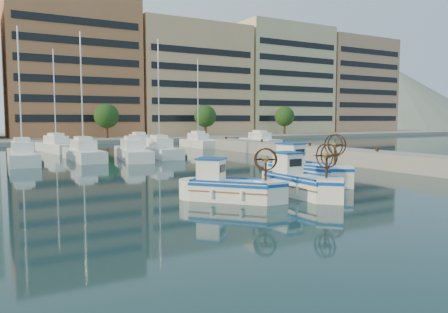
# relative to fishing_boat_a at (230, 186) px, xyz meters

# --- Properties ---
(ground) EXTENTS (300.00, 300.00, 0.00)m
(ground) POSITION_rel_fishing_boat_a_xyz_m (4.17, 0.56, -0.68)
(ground) COLOR #18373E
(ground) RESTS_ON ground
(quay) EXTENTS (3.00, 60.00, 1.20)m
(quay) POSITION_rel_fishing_boat_a_xyz_m (17.17, 8.56, -0.08)
(quay) COLOR gray
(quay) RESTS_ON ground
(waterfront) EXTENTS (180.00, 40.00, 25.60)m
(waterfront) POSITION_rel_fishing_boat_a_xyz_m (13.40, 65.61, 10.42)
(waterfront) COLOR gray
(waterfront) RESTS_ON ground
(hill_east) EXTENTS (160.00, 160.00, 50.00)m
(hill_east) POSITION_rel_fishing_boat_a_xyz_m (144.17, 110.56, -0.68)
(hill_east) COLOR slate
(hill_east) RESTS_ON ground
(yacht_marina) EXTENTS (40.60, 22.14, 11.50)m
(yacht_marina) POSITION_rel_fishing_boat_a_xyz_m (1.22, 28.12, -0.15)
(yacht_marina) COLOR white
(yacht_marina) RESTS_ON ground
(fishing_boat_a) EXTENTS (3.72, 3.88, 2.47)m
(fishing_boat_a) POSITION_rel_fishing_boat_a_xyz_m (0.00, 0.00, 0.00)
(fishing_boat_a) COLOR white
(fishing_boat_a) RESTS_ON ground
(fishing_boat_b) EXTENTS (1.79, 4.25, 2.64)m
(fishing_boat_b) POSITION_rel_fishing_boat_a_xyz_m (3.71, -0.53, 0.05)
(fishing_boat_b) COLOR white
(fishing_boat_b) RESTS_ON ground
(fishing_boat_c) EXTENTS (2.85, 4.84, 2.93)m
(fishing_boat_c) POSITION_rel_fishing_boat_a_xyz_m (6.70, 2.66, 0.13)
(fishing_boat_c) COLOR white
(fishing_boat_c) RESTS_ON ground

